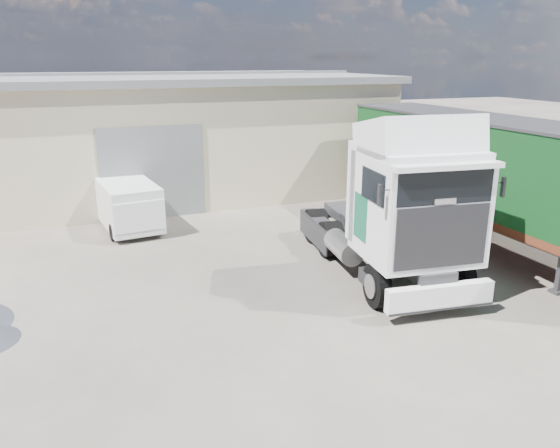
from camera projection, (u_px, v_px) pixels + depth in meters
name	position (u px, v px, depth m)	size (l,w,h in m)	color
ground	(301.00, 316.00, 13.41)	(120.00, 120.00, 0.00)	#2A2722
warehouse	(44.00, 136.00, 24.87)	(30.60, 12.60, 5.42)	#B9B08E
brick_boundary_wall	(502.00, 181.00, 22.33)	(0.35, 26.00, 2.50)	maroon
tractor_unit	(400.00, 213.00, 14.84)	(3.52, 7.50, 4.83)	black
box_trailer	(486.00, 169.00, 17.98)	(2.98, 12.80, 4.24)	#2D2D30
panel_van	(127.00, 204.00, 20.12)	(2.27, 4.51, 1.77)	black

